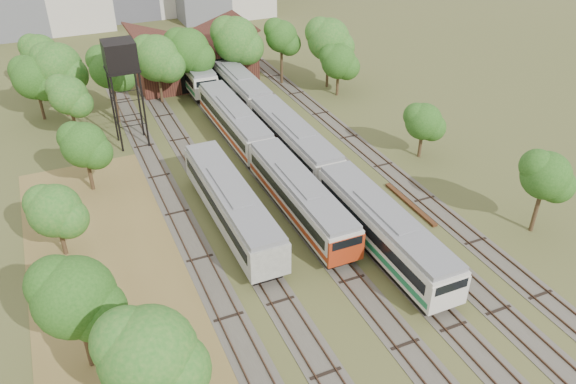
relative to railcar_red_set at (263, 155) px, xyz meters
name	(u,v)px	position (x,y,z in m)	size (l,w,h in m)	color
ground	(459,370)	(2.00, -28.69, -2.05)	(240.00, 240.00, 0.00)	#475123
dry_grass_patch	(152,370)	(-16.00, -20.69, -2.03)	(14.00, 60.00, 0.04)	brown
tracks	(290,186)	(1.33, -3.69, -2.01)	(24.60, 80.00, 0.19)	#4C473D
railcar_red_set	(263,155)	(0.00, 0.00, 0.00)	(3.13, 34.58, 3.88)	black
railcar_green_set	(294,141)	(4.00, 1.40, 0.09)	(3.26, 52.08, 4.04)	black
railcar_rear	(190,70)	(0.00, 27.25, 0.04)	(3.20, 16.08, 3.96)	black
old_grey_coach	(231,204)	(-6.00, -7.61, 0.17)	(3.28, 18.00, 4.07)	black
water_tower	(120,58)	(-10.89, 12.11, 7.75)	(3.36, 3.36, 11.62)	black
rail_pile_far	(410,204)	(10.20, -11.22, -1.93)	(0.48, 7.74, 0.25)	#522E17
maintenance_shed	(192,59)	(1.00, 29.29, 0.86)	(16.45, 11.55, 7.58)	#331712
tree_band_left	(77,187)	(-17.87, -4.59, 3.18)	(8.55, 74.45, 8.32)	#382616
tree_band_far	(196,51)	(-0.26, 21.96, 4.29)	(39.48, 10.63, 9.64)	#382616
tree_band_right	(408,103)	(16.96, 0.01, 2.70)	(5.00, 38.62, 7.56)	#382616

